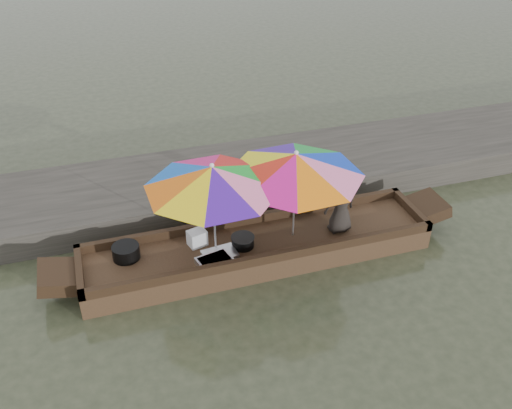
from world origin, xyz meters
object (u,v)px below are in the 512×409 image
object	(u,v)px
supply_bag	(197,238)
umbrella_bow	(214,209)
tray_scallop	(220,254)
charcoal_grill	(243,242)
cooking_pot	(126,252)
vendor	(341,202)
boat_hull	(258,250)
tray_crayfish	(215,261)
umbrella_stern	(294,195)

from	to	relation	value
supply_bag	umbrella_bow	xyz separation A→B (m)	(0.25, -0.21, 0.65)
tray_scallop	charcoal_grill	xyz separation A→B (m)	(0.41, 0.13, 0.05)
cooking_pot	umbrella_bow	distance (m)	1.54
vendor	boat_hull	bearing A→B (deg)	-11.34
tray_crayfish	tray_scallop	world-z (taller)	tray_crayfish
tray_scallop	supply_bag	bearing A→B (deg)	124.45
charcoal_grill	supply_bag	xyz separation A→B (m)	(-0.68, 0.26, 0.05)
cooking_pot	umbrella_stern	bearing A→B (deg)	-4.62
tray_crayfish	supply_bag	xyz separation A→B (m)	(-0.14, 0.55, 0.09)
boat_hull	cooking_pot	bearing A→B (deg)	174.04
cooking_pot	tray_crayfish	xyz separation A→B (m)	(1.27, -0.55, -0.07)
tray_crayfish	umbrella_bow	xyz separation A→B (m)	(0.10, 0.33, 0.73)
charcoal_grill	vendor	world-z (taller)	vendor
umbrella_bow	tray_scallop	bearing A→B (deg)	-83.31
tray_scallop	vendor	bearing A→B (deg)	2.14
cooking_pot	boat_hull	bearing A→B (deg)	-5.96
supply_bag	umbrella_stern	distance (m)	1.69
cooking_pot	charcoal_grill	world-z (taller)	cooking_pot
boat_hull	supply_bag	distance (m)	1.02
boat_hull	vendor	size ratio (longest dim) A/B	5.18
vendor	umbrella_stern	bearing A→B (deg)	-14.53
charcoal_grill	umbrella_stern	xyz separation A→B (m)	(0.87, 0.05, 0.69)
vendor	umbrella_bow	size ratio (longest dim) A/B	0.53
charcoal_grill	vendor	distance (m)	1.71
tray_scallop	umbrella_stern	xyz separation A→B (m)	(1.28, 0.18, 0.74)
tray_crayfish	vendor	size ratio (longest dim) A/B	0.48
tray_scallop	umbrella_stern	distance (m)	1.49
boat_hull	tray_crayfish	xyz separation A→B (m)	(-0.80, -0.33, 0.22)
charcoal_grill	umbrella_stern	distance (m)	1.11
supply_bag	umbrella_stern	xyz separation A→B (m)	(1.55, -0.21, 0.65)
boat_hull	tray_crayfish	bearing A→B (deg)	-157.39
charcoal_grill	vendor	size ratio (longest dim) A/B	0.32
supply_bag	umbrella_bow	world-z (taller)	umbrella_bow
umbrella_stern	charcoal_grill	bearing A→B (deg)	-177.01
boat_hull	vendor	xyz separation A→B (m)	(1.37, -0.10, 0.72)
charcoal_grill	umbrella_bow	size ratio (longest dim) A/B	0.17
tray_scallop	vendor	size ratio (longest dim) A/B	0.48
umbrella_bow	vendor	bearing A→B (deg)	-2.74
cooking_pot	vendor	size ratio (longest dim) A/B	0.39
umbrella_bow	charcoal_grill	bearing A→B (deg)	-6.00
tray_crayfish	charcoal_grill	xyz separation A→B (m)	(0.54, 0.29, 0.04)
supply_bag	tray_scallop	bearing A→B (deg)	-55.55
tray_crayfish	supply_bag	bearing A→B (deg)	104.73
boat_hull	umbrella_stern	distance (m)	1.12
tray_crayfish	charcoal_grill	size ratio (longest dim) A/B	1.48
cooking_pot	vendor	bearing A→B (deg)	-5.23
cooking_pot	charcoal_grill	xyz separation A→B (m)	(1.80, -0.26, -0.03)
tray_scallop	umbrella_stern	size ratio (longest dim) A/B	0.24
tray_scallop	umbrella_stern	world-z (taller)	umbrella_stern
supply_bag	vendor	xyz separation A→B (m)	(2.32, -0.31, 0.42)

